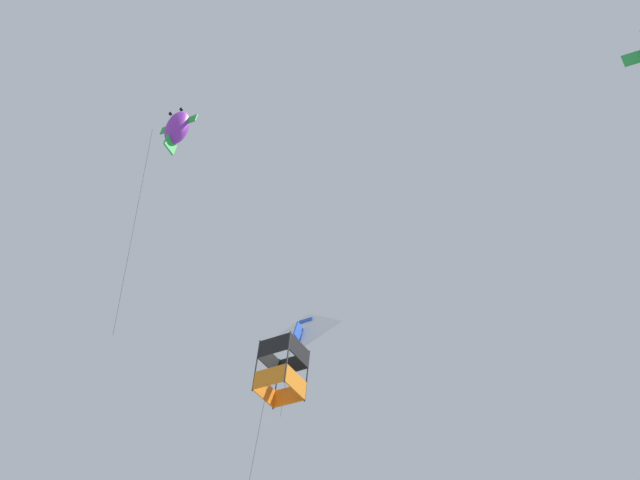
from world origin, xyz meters
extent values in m
cube|color=black|center=(5.67, 7.47, 13.47)|extent=(0.67, 1.31, 0.72)
cube|color=black|center=(6.91, 8.00, 13.27)|extent=(0.67, 1.31, 0.72)
cube|color=black|center=(6.56, 7.11, 13.37)|extent=(1.35, 0.61, 0.92)
cube|color=black|center=(6.02, 8.36, 13.37)|extent=(1.35, 0.61, 0.92)
cube|color=orange|center=(5.49, 7.39, 12.12)|extent=(0.67, 1.31, 0.72)
cube|color=orange|center=(6.73, 7.92, 11.93)|extent=(0.67, 1.31, 0.72)
cube|color=orange|center=(6.38, 7.03, 12.03)|extent=(1.35, 0.61, 0.92)
cube|color=orange|center=(5.84, 8.28, 12.03)|extent=(1.35, 0.61, 0.92)
cylinder|color=#332D28|center=(5.85, 6.80, 12.80)|extent=(0.36, 0.20, 2.17)
cylinder|color=#332D28|center=(5.32, 8.05, 12.80)|extent=(0.36, 0.20, 2.17)
cylinder|color=#332D28|center=(7.09, 7.33, 12.60)|extent=(0.36, 0.20, 2.17)
cylinder|color=#332D28|center=(6.55, 8.58, 12.60)|extent=(0.36, 0.20, 2.17)
cylinder|color=#47474C|center=(5.32, 7.75, 9.83)|extent=(0.25, 1.49, 3.68)
ellipsoid|color=purple|center=(0.58, 7.22, 21.45)|extent=(1.52, 1.41, 2.09)
cube|color=green|center=(0.85, 6.79, 21.68)|extent=(0.45, 0.69, 0.44)
cube|color=green|center=(0.40, 7.69, 21.68)|extent=(0.45, 0.69, 0.44)
cube|color=green|center=(0.36, 7.10, 20.32)|extent=(0.68, 0.39, 0.73)
sphere|color=black|center=(0.49, 6.87, 22.14)|extent=(0.23, 0.22, 0.18)
sphere|color=black|center=(0.25, 7.35, 22.14)|extent=(0.23, 0.22, 0.18)
cylinder|color=#47474C|center=(-0.40, 7.31, 16.20)|extent=(0.45, 1.47, 7.89)
pyramid|color=white|center=(8.16, 9.25, 15.63)|extent=(1.68, 2.73, 1.61)
cube|color=blue|center=(7.96, 9.17, 15.49)|extent=(0.83, 0.39, 0.95)
cube|color=blue|center=(8.39, 9.35, 16.31)|extent=(0.36, 0.66, 0.18)
cylinder|color=#47474C|center=(7.41, 9.25, 13.37)|extent=(0.23, 0.97, 2.92)
cube|color=green|center=(5.31, -8.41, 14.01)|extent=(0.47, 0.68, 0.44)
camera|label=1|loc=(-7.33, -13.26, 0.50)|focal=41.75mm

